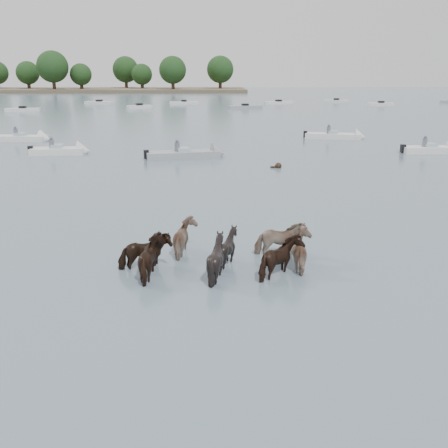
{
  "coord_description": "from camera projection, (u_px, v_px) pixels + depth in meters",
  "views": [
    {
      "loc": [
        -0.46,
        -14.8,
        5.92
      ],
      "look_at": [
        -0.07,
        1.29,
        1.1
      ],
      "focal_mm": 40.77,
      "sensor_mm": 36.0,
      "label": 1
    }
  ],
  "objects": [
    {
      "name": "distant_flotilla",
      "position": [
        214.0,
        105.0,
        91.64
      ],
      "size": [
        101.91,
        27.99,
        0.93
      ],
      "color": "silver",
      "rests_on": "ground"
    },
    {
      "name": "motorboat_c",
      "position": [
        341.0,
        136.0,
        46.9
      ],
      "size": [
        5.72,
        2.71,
        1.92
      ],
      "rotation": [
        0.0,
        0.0,
        -0.21
      ],
      "color": "silver",
      "rests_on": "ground"
    },
    {
      "name": "pony_herd",
      "position": [
        223.0,
        253.0,
        15.99
      ],
      "size": [
        6.76,
        3.92,
        1.52
      ],
      "color": "black",
      "rests_on": "ground"
    },
    {
      "name": "swimming_pony",
      "position": [
        278.0,
        166.0,
        32.7
      ],
      "size": [
        0.72,
        0.44,
        0.44
      ],
      "color": "black",
      "rests_on": "ground"
    },
    {
      "name": "motorboat_a",
      "position": [
        67.0,
        151.0,
        38.16
      ],
      "size": [
        4.58,
        2.0,
        1.92
      ],
      "rotation": [
        0.0,
        0.0,
        0.09
      ],
      "color": "silver",
      "rests_on": "ground"
    },
    {
      "name": "motorboat_f",
      "position": [
        29.0,
        138.0,
        45.35
      ],
      "size": [
        5.24,
        2.08,
        1.92
      ],
      "rotation": [
        0.0,
        0.0,
        -0.1
      ],
      "color": "silver",
      "rests_on": "ground"
    },
    {
      "name": "motorboat_b",
      "position": [
        194.0,
        154.0,
        36.67
      ],
      "size": [
        5.93,
        2.78,
        1.92
      ],
      "rotation": [
        0.0,
        0.0,
        0.22
      ],
      "color": "gray",
      "rests_on": "ground"
    },
    {
      "name": "motorboat_d",
      "position": [
        438.0,
        150.0,
        38.77
      ],
      "size": [
        4.76,
        1.73,
        1.92
      ],
      "rotation": [
        0.0,
        0.0,
        0.03
      ],
      "color": "silver",
      "rests_on": "ground"
    },
    {
      "name": "ground",
      "position": [
        227.0,
        269.0,
        15.88
      ],
      "size": [
        400.0,
        400.0,
        0.0
      ],
      "primitive_type": "plane",
      "color": "#4A5A6B",
      "rests_on": "ground"
    }
  ]
}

